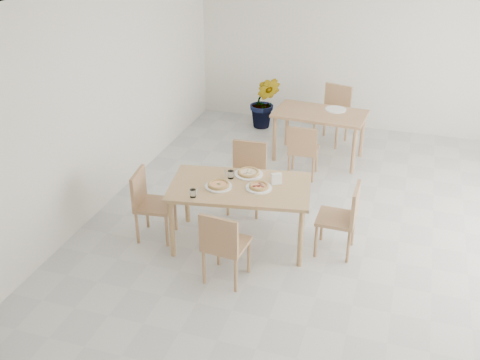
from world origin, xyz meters
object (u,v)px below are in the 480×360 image
(chair_north, at_px, (247,172))
(chair_west, at_px, (148,200))
(tumbler_a, at_px, (231,175))
(potted_plant, at_px, (265,102))
(tumbler_b, at_px, (193,193))
(chair_south, at_px, (223,243))
(chair_east, at_px, (344,215))
(plate_pepperoni, at_px, (259,188))
(second_table, at_px, (320,119))
(pizza_margherita, at_px, (219,185))
(pizza_mushroom, at_px, (249,172))
(plate_margherita, at_px, (219,186))
(pizza_pepperoni, at_px, (259,186))
(chair_back_s, at_px, (303,148))
(napkin_holder, at_px, (276,179))
(plate_empty, at_px, (336,109))
(chair_back_n, at_px, (334,110))
(main_table, at_px, (240,192))
(plate_mushroom, at_px, (249,174))

(chair_north, bearing_deg, chair_west, -134.67)
(tumbler_a, xyz_separation_m, potted_plant, (-0.52, 3.40, -0.33))
(tumbler_b, bearing_deg, chair_south, -38.42)
(chair_west, distance_m, chair_east, 2.24)
(chair_west, xyz_separation_m, chair_east, (2.22, 0.34, 0.00))
(plate_pepperoni, distance_m, tumbler_b, 0.74)
(second_table, bearing_deg, pizza_margherita, -99.64)
(chair_south, bearing_deg, pizza_mushroom, -82.06)
(plate_pepperoni, bearing_deg, plate_margherita, -167.08)
(chair_west, bearing_deg, pizza_pepperoni, -88.93)
(second_table, relative_size, chair_back_s, 1.71)
(pizza_pepperoni, distance_m, chair_back_s, 1.88)
(napkin_holder, bearing_deg, chair_east, -27.44)
(pizza_mushroom, relative_size, pizza_pepperoni, 1.39)
(chair_west, relative_size, plate_empty, 2.69)
(pizza_mushroom, distance_m, tumbler_b, 0.80)
(plate_pepperoni, relative_size, pizza_margherita, 0.90)
(chair_east, height_order, pizza_mushroom, chair_east)
(napkin_holder, relative_size, chair_back_s, 0.17)
(chair_south, height_order, plate_empty, chair_south)
(pizza_pepperoni, bearing_deg, chair_south, -101.40)
(plate_pepperoni, xyz_separation_m, pizza_mushroom, (-0.21, 0.29, 0.02))
(pizza_mushroom, height_order, chair_back_s, chair_back_s)
(pizza_margherita, bearing_deg, potted_plant, 97.23)
(tumbler_a, bearing_deg, chair_west, -159.52)
(chair_back_n, bearing_deg, tumbler_b, -88.52)
(pizza_mushroom, distance_m, chair_back_n, 3.10)
(pizza_mushroom, relative_size, potted_plant, 0.35)
(second_table, height_order, chair_back_s, chair_back_s)
(main_table, height_order, second_table, same)
(plate_margherita, xyz_separation_m, plate_empty, (0.86, 2.85, 0.00))
(pizza_pepperoni, relative_size, chair_back_n, 0.25)
(plate_pepperoni, height_order, tumbler_b, tumbler_b)
(napkin_holder, bearing_deg, second_table, 60.86)
(pizza_margherita, distance_m, pizza_pepperoni, 0.45)
(chair_south, height_order, napkin_holder, napkin_holder)
(pizza_mushroom, relative_size, chair_back_n, 0.35)
(plate_empty, bearing_deg, chair_back_s, -108.23)
(pizza_pepperoni, bearing_deg, chair_east, 9.30)
(plate_margherita, bearing_deg, plate_pepperoni, 12.92)
(chair_north, xyz_separation_m, pizza_margherita, (-0.06, -0.92, 0.27))
(second_table, distance_m, chair_back_s, 0.75)
(chair_north, bearing_deg, napkin_holder, -54.45)
(chair_north, xyz_separation_m, plate_margherita, (-0.06, -0.92, 0.25))
(chair_west, bearing_deg, napkin_holder, -84.10)
(plate_mushroom, bearing_deg, tumbler_b, -121.39)
(chair_back_n, bearing_deg, chair_back_s, -81.78)
(main_table, distance_m, tumbler_a, 0.25)
(pizza_pepperoni, bearing_deg, pizza_mushroom, 125.40)
(plate_mushroom, distance_m, second_table, 2.32)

